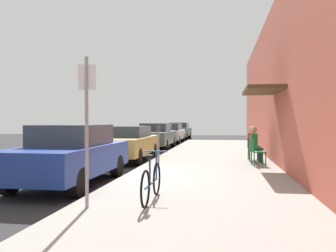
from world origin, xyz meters
TOP-DOWN VIEW (x-y plane):
  - ground_plane at (0.00, 0.00)m, footprint 60.00×60.00m
  - sidewalk_slab at (2.25, 2.00)m, footprint 4.50×32.00m
  - building_facade at (4.65, 2.00)m, footprint 1.40×32.00m
  - parked_car_0 at (-1.10, -1.01)m, footprint 1.80×4.40m
  - parked_car_1 at (-1.10, 4.20)m, footprint 1.80×4.40m
  - parked_car_2 at (-1.10, 10.24)m, footprint 1.80×4.40m
  - parked_car_3 at (-1.10, 15.59)m, footprint 1.80×4.40m
  - parked_car_4 at (-1.10, 21.07)m, footprint 1.80×4.40m
  - parking_meter at (0.45, 2.80)m, footprint 0.12×0.10m
  - street_sign at (0.40, -3.64)m, footprint 0.32×0.06m
  - bicycle_0 at (1.39, -2.97)m, footprint 0.46×1.71m
  - cafe_chair_0 at (3.81, 2.63)m, footprint 0.51×0.51m
  - cafe_chair_1 at (3.81, 3.51)m, footprint 0.47×0.47m
  - seated_patron_1 at (3.87, 3.52)m, footprint 0.45×0.38m
  - cafe_chair_2 at (3.81, 4.46)m, footprint 0.51×0.51m
  - seated_patron_2 at (3.87, 4.44)m, footprint 0.47×0.42m

SIDE VIEW (x-z plane):
  - ground_plane at x=0.00m, z-range 0.00..0.00m
  - sidewalk_slab at x=2.25m, z-range 0.00..0.12m
  - bicycle_0 at x=1.39m, z-range 0.03..0.93m
  - cafe_chair_0 at x=3.81m, z-range 0.19..1.06m
  - cafe_chair_1 at x=3.81m, z-range 0.19..1.06m
  - cafe_chair_2 at x=3.81m, z-range 0.19..1.06m
  - parked_car_1 at x=-1.10m, z-range 0.03..1.44m
  - parked_car_3 at x=-1.10m, z-range 0.02..1.45m
  - parked_car_4 at x=-1.10m, z-range 0.03..1.49m
  - parked_car_2 at x=-1.10m, z-range 0.02..1.50m
  - parked_car_0 at x=-1.10m, z-range 0.02..1.53m
  - seated_patron_1 at x=3.87m, z-range 0.17..1.46m
  - seated_patron_2 at x=3.87m, z-range 0.17..1.46m
  - parking_meter at x=0.45m, z-range 0.23..1.55m
  - street_sign at x=0.40m, z-range 0.34..2.94m
  - building_facade at x=4.65m, z-range 0.00..5.91m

